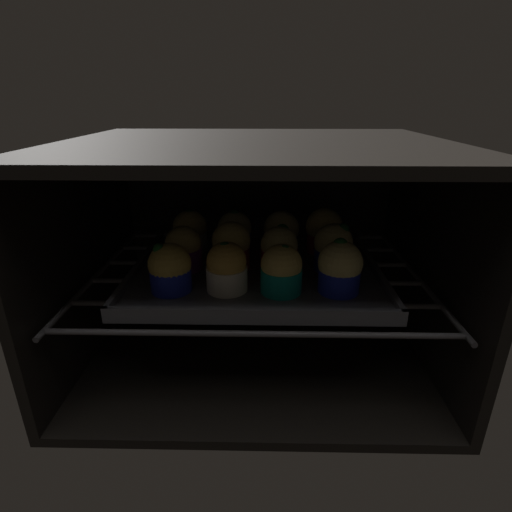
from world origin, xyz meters
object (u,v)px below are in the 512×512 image
Objects in this scene: muffin_row0_col0 at (170,269)px; muffin_row2_col0 at (190,232)px; muffin_row1_col1 at (231,246)px; muffin_row2_col3 at (324,231)px; muffin_row1_col2 at (279,249)px; muffin_row0_col3 at (340,268)px; muffin_row0_col2 at (281,270)px; muffin_row2_col2 at (281,233)px; baking_tray at (256,271)px; muffin_row2_col1 at (235,233)px; muffin_row1_col3 at (333,248)px; muffin_row0_col1 at (227,268)px; muffin_row1_col0 at (183,249)px.

muffin_row0_col0 is 16.31cm from muffin_row2_col0.
muffin_row2_col3 is (16.18, 7.86, 0.04)cm from muffin_row1_col1.
muffin_row1_col2 is at bearing -27.71° from muffin_row2_col0.
muffin_row0_col3 is 1.00× the size of muffin_row2_col3.
muffin_row1_col2 is (-0.04, 8.09, 0.05)cm from muffin_row0_col2.
muffin_row1_col2 and muffin_row2_col2 have the same top height.
baking_tray is 5.09× the size of muffin_row2_col1.
muffin_row0_col3 reaches higher than muffin_row2_col0.
muffin_row0_col3 is at bearing -33.53° from muffin_row2_col0.
muffin_row1_col2 is 11.37cm from muffin_row2_col1.
muffin_row2_col2 is (16.60, 0.18, -0.14)cm from muffin_row2_col0.
muffin_row0_col2 is at bearing -136.55° from muffin_row1_col3.
muffin_row0_col3 reaches higher than muffin_row0_col1.
muffin_row1_col1 is at bearing 45.68° from muffin_row0_col0.
muffin_row2_col2 is at bearing 43.65° from muffin_row1_col1.
muffin_row2_col3 is at bearing 0.40° from muffin_row2_col1.
muffin_row0_col2 is at bearing -47.40° from muffin_row1_col1.
muffin_row0_col1 is at bearing 176.85° from muffin_row0_col2.
muffin_row2_col2 reaches higher than muffin_row1_col0.
muffin_row0_col1 is 10.98cm from muffin_row1_col2.
muffin_row0_col0 is at bearing -178.09° from muffin_row0_col1.
baking_tray is 5.46× the size of muffin_row0_col2.
baking_tray is 5.31× the size of muffin_row0_col1.
muffin_row0_col0 is at bearing -93.01° from muffin_row1_col0.
muffin_row0_col3 is at bearing -26.93° from muffin_row1_col1.
muffin_row1_col0 is 0.90× the size of muffin_row2_col3.
muffin_row1_col1 reaches higher than muffin_row2_col2.
muffin_row1_col3 reaches higher than muffin_row0_col0.
muffin_row1_col1 is at bearing 89.78° from muffin_row0_col1.
muffin_row2_col1 reaches higher than muffin_row1_col0.
muffin_row1_col2 reaches higher than muffin_row0_col2.
muffin_row1_col2 is at bearing -46.35° from muffin_row2_col1.
muffin_row2_col0 is at bearing 116.79° from muffin_row0_col1.
muffin_row0_col1 is at bearing -117.67° from muffin_row2_col2.
muffin_row1_col0 is at bearing -87.71° from muffin_row2_col0.
muffin_row0_col0 and muffin_row1_col2 have the same top height.
muffin_row0_col3 is 1.12× the size of muffin_row1_col0.
muffin_row2_col3 is at bearing 45.01° from muffin_row1_col2.
muffin_row2_col2 is (8.50, 16.22, -0.10)cm from muffin_row0_col1.
muffin_row1_col2 is at bearing -94.21° from muffin_row2_col2.
muffin_row2_col3 reaches higher than muffin_row2_col0.
muffin_row1_col3 is (8.67, 8.22, 0.29)cm from muffin_row0_col2.
muffin_row1_col1 is 11.34cm from muffin_row2_col0.
muffin_row1_col2 is (16.06, 7.92, 0.13)cm from muffin_row0_col0.
muffin_row0_col0 is 16.10cm from muffin_row0_col2.
muffin_row1_col1 is at bearing 178.76° from muffin_row1_col3.
muffin_row2_col3 is at bearing 92.60° from muffin_row1_col3.
muffin_row1_col3 reaches higher than muffin_row1_col2.
muffin_row1_col1 is at bearing -136.35° from muffin_row2_col2.
muffin_row2_col1 is (-16.56, 8.10, -0.21)cm from muffin_row1_col3.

